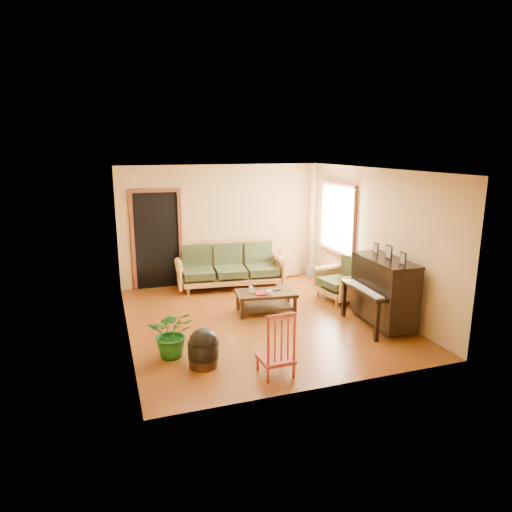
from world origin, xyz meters
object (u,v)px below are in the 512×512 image
object	(u,v)px
footstool	(203,352)
sofa	(230,266)
coffee_table	(266,302)
red_chair	(276,342)
ceramic_crock	(311,270)
piano	(384,293)
potted_plant	(173,333)
armchair	(341,278)

from	to	relation	value
footstool	sofa	bearing A→B (deg)	68.45
coffee_table	red_chair	xyz separation A→B (m)	(-0.68, -2.24, 0.26)
coffee_table	red_chair	bearing A→B (deg)	-106.99
ceramic_crock	piano	bearing A→B (deg)	-93.62
sofa	red_chair	bearing A→B (deg)	-90.97
coffee_table	red_chair	size ratio (longest dim) A/B	1.18
sofa	potted_plant	world-z (taller)	sofa
footstool	potted_plant	world-z (taller)	potted_plant
armchair	red_chair	bearing A→B (deg)	-141.67
red_chair	potted_plant	size ratio (longest dim) A/B	1.24
armchair	coffee_table	bearing A→B (deg)	179.36
sofa	potted_plant	xyz separation A→B (m)	(-1.70, -2.97, -0.12)
footstool	potted_plant	size ratio (longest dim) A/B	0.59
coffee_table	piano	size ratio (longest dim) A/B	0.82
sofa	armchair	distance (m)	2.37
footstool	potted_plant	xyz separation A→B (m)	(-0.35, 0.43, 0.16)
sofa	red_chair	world-z (taller)	sofa
footstool	ceramic_crock	world-z (taller)	footstool
sofa	ceramic_crock	size ratio (longest dim) A/B	8.79
sofa	potted_plant	bearing A→B (deg)	-113.72
sofa	piano	bearing A→B (deg)	-51.53
red_chair	ceramic_crock	size ratio (longest dim) A/B	3.54
piano	footstool	xyz separation A→B (m)	(-3.20, -0.48, -0.38)
red_chair	potted_plant	bearing A→B (deg)	138.78
coffee_table	potted_plant	xyz separation A→B (m)	(-1.90, -1.27, 0.17)
armchair	footstool	bearing A→B (deg)	-157.17
armchair	ceramic_crock	size ratio (longest dim) A/B	3.51
sofa	armchair	bearing A→B (deg)	-32.65
coffee_table	piano	xyz separation A→B (m)	(1.66, -1.22, 0.39)
coffee_table	footstool	bearing A→B (deg)	-132.25
red_chair	sofa	bearing A→B (deg)	80.52
piano	ceramic_crock	xyz separation A→B (m)	(0.20, 3.20, -0.46)
footstool	ceramic_crock	distance (m)	5.01
armchair	footstool	distance (m)	3.73
armchair	red_chair	size ratio (longest dim) A/B	0.99
footstool	potted_plant	bearing A→B (deg)	129.38
coffee_table	potted_plant	bearing A→B (deg)	-146.25
armchair	footstool	size ratio (longest dim) A/B	2.10
ceramic_crock	potted_plant	xyz separation A→B (m)	(-3.76, -3.24, 0.24)
sofa	ceramic_crock	world-z (taller)	sofa
sofa	ceramic_crock	bearing A→B (deg)	13.64
coffee_table	red_chair	world-z (taller)	red_chair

